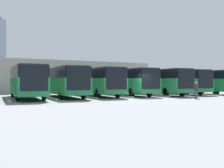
% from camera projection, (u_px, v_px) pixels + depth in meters
% --- Properties ---
extents(ground_plane, '(600.00, 600.00, 0.00)m').
position_uv_depth(ground_plane, '(142.00, 99.00, 28.56)').
color(ground_plane, gray).
extents(bus_0, '(3.84, 12.27, 3.23)m').
position_uv_depth(bus_0, '(203.00, 81.00, 40.26)').
color(bus_0, '#238447').
rests_on(bus_0, ground_plane).
extents(curb_divider_0, '(0.98, 6.91, 0.15)m').
position_uv_depth(curb_divider_0, '(202.00, 94.00, 37.71)').
color(curb_divider_0, '#B2B2AD').
rests_on(curb_divider_0, ground_plane).
extents(bus_1, '(3.84, 12.27, 3.23)m').
position_uv_depth(bus_1, '(176.00, 81.00, 39.22)').
color(bus_1, '#238447').
rests_on(bus_1, ground_plane).
extents(curb_divider_1, '(0.98, 6.91, 0.15)m').
position_uv_depth(curb_divider_1, '(173.00, 94.00, 36.67)').
color(curb_divider_1, '#B2B2AD').
rests_on(curb_divider_1, ground_plane).
extents(bus_2, '(3.84, 12.27, 3.23)m').
position_uv_depth(bus_2, '(157.00, 81.00, 36.31)').
color(bus_2, '#238447').
rests_on(bus_2, ground_plane).
extents(curb_divider_2, '(0.98, 6.91, 0.15)m').
position_uv_depth(curb_divider_2, '(153.00, 95.00, 33.76)').
color(curb_divider_2, '#B2B2AD').
rests_on(curb_divider_2, ground_plane).
extents(bus_3, '(3.84, 12.27, 3.23)m').
position_uv_depth(bus_3, '(126.00, 81.00, 35.12)').
color(bus_3, '#238447').
rests_on(bus_3, ground_plane).
extents(curb_divider_3, '(0.98, 6.91, 0.15)m').
position_uv_depth(curb_divider_3, '(119.00, 96.00, 32.58)').
color(curb_divider_3, '#B2B2AD').
rests_on(curb_divider_3, ground_plane).
extents(bus_4, '(3.84, 12.27, 3.23)m').
position_uv_depth(bus_4, '(96.00, 81.00, 33.24)').
color(bus_4, '#238447').
rests_on(bus_4, ground_plane).
extents(curb_divider_4, '(0.98, 6.91, 0.15)m').
position_uv_depth(curb_divider_4, '(86.00, 97.00, 30.69)').
color(curb_divider_4, '#B2B2AD').
rests_on(curb_divider_4, ground_plane).
extents(bus_5, '(3.84, 12.27, 3.23)m').
position_uv_depth(bus_5, '(64.00, 81.00, 30.95)').
color(bus_5, '#238447').
rests_on(bus_5, ground_plane).
extents(curb_divider_5, '(0.98, 6.91, 0.15)m').
position_uv_depth(curb_divider_5, '(50.00, 98.00, 28.41)').
color(curb_divider_5, '#B2B2AD').
rests_on(curb_divider_5, ground_plane).
extents(bus_6, '(3.84, 12.27, 3.23)m').
position_uv_depth(bus_6, '(27.00, 81.00, 28.52)').
color(bus_6, '#238447').
rests_on(bus_6, ground_plane).
extents(curb_divider_6, '(0.98, 6.91, 0.15)m').
position_uv_depth(curb_divider_6, '(8.00, 99.00, 25.98)').
color(curb_divider_6, '#B2B2AD').
rests_on(curb_divider_6, ground_plane).
extents(pedestrian, '(0.53, 0.53, 1.72)m').
position_uv_depth(pedestrian, '(196.00, 90.00, 28.23)').
color(pedestrian, '#38384C').
rests_on(pedestrian, ground_plane).
extents(station_building, '(27.76, 12.76, 5.07)m').
position_uv_depth(station_building, '(66.00, 77.00, 48.60)').
color(station_building, '#A8A399').
rests_on(station_building, ground_plane).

